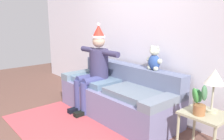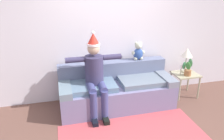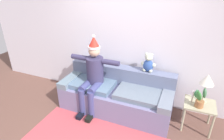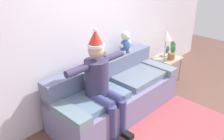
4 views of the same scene
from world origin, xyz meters
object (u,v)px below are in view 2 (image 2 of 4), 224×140
Objects in this scene: teddy_bear at (138,52)px; table_lamp at (187,54)px; couch at (116,90)px; candle_tall at (181,68)px; side_table at (185,77)px; person_seated at (95,74)px; potted_plant at (188,68)px.

teddy_bear is 1.05m from table_lamp.
candle_tall is (1.40, -0.01, 0.33)m from couch.
side_table is 0.27m from candle_tall.
person_seated is 4.18× the size of potted_plant.
side_table is at bearing 7.91° from candle_tall.
table_lamp is at bearing 32.63° from candle_tall.
person_seated reaches higher than side_table.
table_lamp is (2.02, 0.27, 0.14)m from person_seated.
table_lamp is 0.34m from candle_tall.
teddy_bear is at bearing 166.01° from side_table.
potted_plant is at bearing -109.54° from table_lamp.
person_seated is at bearing -160.00° from couch.
table_lamp is at bearing 72.08° from side_table.
person_seated reaches higher than teddy_bear.
person_seated is at bearing -174.96° from side_table.
couch is 1.69m from table_lamp.
side_table is at bearing 5.04° from person_seated.
table_lamp is 1.43× the size of potted_plant.
teddy_bear is at bearing 160.34° from potted_plant.
potted_plant is 1.62× the size of candle_tall.
person_seated is at bearing -172.48° from table_lamp.
table_lamp reaches higher than potted_plant.
teddy_bear is (0.54, 0.27, 0.67)m from couch.
potted_plant is at bearing -3.10° from couch.
teddy_bear reaches higher than potted_plant.
potted_plant is (-0.04, -0.10, 0.25)m from side_table.
table_lamp is 2.32× the size of candle_tall.
couch is at bearing 20.00° from person_seated.
candle_tall is at bearing -147.37° from table_lamp.
person_seated is 2.04m from table_lamp.
couch is 4.25× the size of side_table.
couch is 5.81× the size of teddy_bear.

